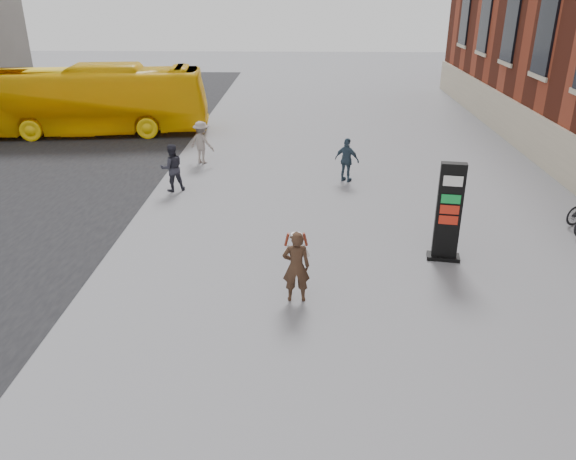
{
  "coord_description": "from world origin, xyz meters",
  "views": [
    {
      "loc": [
        0.2,
        -11.2,
        6.56
      ],
      "look_at": [
        -0.17,
        0.78,
        1.28
      ],
      "focal_mm": 35.0,
      "sensor_mm": 36.0,
      "label": 1
    }
  ],
  "objects_px": {
    "pedestrian_a": "(172,168)",
    "pedestrian_c": "(347,160)",
    "bus": "(83,100)",
    "info_pylon": "(449,213)",
    "pedestrian_b": "(202,142)",
    "woman": "(296,266)"
  },
  "relations": [
    {
      "from": "woman",
      "to": "pedestrian_c",
      "type": "distance_m",
      "value": 8.52
    },
    {
      "from": "info_pylon",
      "to": "pedestrian_c",
      "type": "xyz_separation_m",
      "value": [
        -2.12,
        6.18,
        -0.5
      ]
    },
    {
      "from": "woman",
      "to": "pedestrian_a",
      "type": "bearing_deg",
      "value": -61.01
    },
    {
      "from": "pedestrian_c",
      "to": "info_pylon",
      "type": "bearing_deg",
      "value": 137.48
    },
    {
      "from": "info_pylon",
      "to": "woman",
      "type": "distance_m",
      "value": 4.38
    },
    {
      "from": "woman",
      "to": "pedestrian_b",
      "type": "bearing_deg",
      "value": -71.74
    },
    {
      "from": "pedestrian_c",
      "to": "bus",
      "type": "bearing_deg",
      "value": -0.71
    },
    {
      "from": "pedestrian_a",
      "to": "pedestrian_b",
      "type": "bearing_deg",
      "value": -121.85
    },
    {
      "from": "info_pylon",
      "to": "pedestrian_a",
      "type": "bearing_deg",
      "value": 157.61
    },
    {
      "from": "bus",
      "to": "info_pylon",
      "type": "bearing_deg",
      "value": -139.23
    },
    {
      "from": "info_pylon",
      "to": "pedestrian_a",
      "type": "xyz_separation_m",
      "value": [
        -8.13,
        5.01,
        -0.47
      ]
    },
    {
      "from": "pedestrian_a",
      "to": "pedestrian_b",
      "type": "xyz_separation_m",
      "value": [
        0.45,
        3.25,
        0.02
      ]
    },
    {
      "from": "bus",
      "to": "pedestrian_c",
      "type": "height_order",
      "value": "bus"
    },
    {
      "from": "pedestrian_a",
      "to": "pedestrian_c",
      "type": "xyz_separation_m",
      "value": [
        6.01,
        1.18,
        -0.03
      ]
    },
    {
      "from": "pedestrian_a",
      "to": "pedestrian_b",
      "type": "distance_m",
      "value": 3.28
    },
    {
      "from": "woman",
      "to": "pedestrian_c",
      "type": "relative_size",
      "value": 1.07
    },
    {
      "from": "bus",
      "to": "pedestrian_b",
      "type": "xyz_separation_m",
      "value": [
        6.26,
        -4.55,
        -0.74
      ]
    },
    {
      "from": "pedestrian_a",
      "to": "pedestrian_c",
      "type": "bearing_deg",
      "value": 167.14
    },
    {
      "from": "pedestrian_a",
      "to": "bus",
      "type": "bearing_deg",
      "value": -77.25
    },
    {
      "from": "woman",
      "to": "pedestrian_a",
      "type": "relative_size",
      "value": 1.03
    },
    {
      "from": "pedestrian_a",
      "to": "pedestrian_c",
      "type": "height_order",
      "value": "pedestrian_a"
    },
    {
      "from": "woman",
      "to": "bus",
      "type": "bearing_deg",
      "value": -58.08
    }
  ]
}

